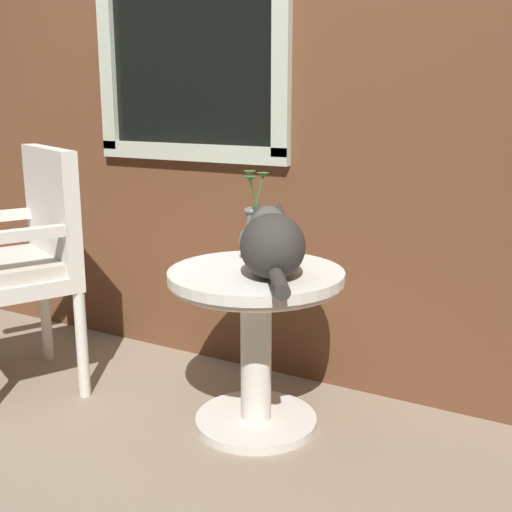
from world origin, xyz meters
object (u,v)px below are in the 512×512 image
object	(u,v)px
wicker_side_table	(256,318)
pewter_vase_with_ivy	(255,234)
cat	(272,243)
wicker_chair	(22,255)

from	to	relation	value
wicker_side_table	pewter_vase_with_ivy	distance (m)	0.30
pewter_vase_with_ivy	cat	bearing A→B (deg)	-46.46
wicker_side_table	wicker_chair	size ratio (longest dim) A/B	0.63
cat	pewter_vase_with_ivy	world-z (taller)	pewter_vase_with_ivy
wicker_chair	cat	size ratio (longest dim) A/B	1.99
wicker_side_table	wicker_chair	world-z (taller)	wicker_chair
wicker_side_table	pewter_vase_with_ivy	size ratio (longest dim) A/B	1.90
wicker_chair	pewter_vase_with_ivy	xyz separation A→B (m)	(0.87, 0.28, 0.12)
wicker_chair	pewter_vase_with_ivy	bearing A→B (deg)	17.96
wicker_chair	wicker_side_table	bearing A→B (deg)	9.11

